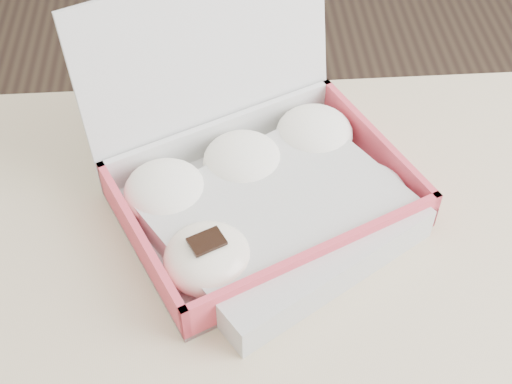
{
  "coord_description": "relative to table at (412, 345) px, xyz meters",
  "views": [
    {
      "loc": [
        -0.21,
        -0.42,
        1.41
      ],
      "look_at": [
        -0.17,
        0.14,
        0.8
      ],
      "focal_mm": 50.0,
      "sensor_mm": 36.0,
      "label": 1
    }
  ],
  "objects": [
    {
      "name": "newspapers",
      "position": [
        -0.14,
        0.12,
        0.1
      ],
      "size": [
        0.35,
        0.33,
        0.04
      ],
      "primitive_type": "cube",
      "rotation": [
        0.0,
        0.0,
        0.57
      ],
      "color": "silver",
      "rests_on": "table"
    },
    {
      "name": "table",
      "position": [
        0.0,
        0.0,
        0.0
      ],
      "size": [
        1.2,
        0.8,
        0.75
      ],
      "color": "#CAB584",
      "rests_on": "ground"
    },
    {
      "name": "donut_box",
      "position": [
        -0.17,
        0.17,
        0.12
      ],
      "size": [
        0.42,
        0.4,
        0.24
      ],
      "rotation": [
        0.0,
        0.0,
        0.44
      ],
      "color": "silver",
      "rests_on": "table"
    }
  ]
}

